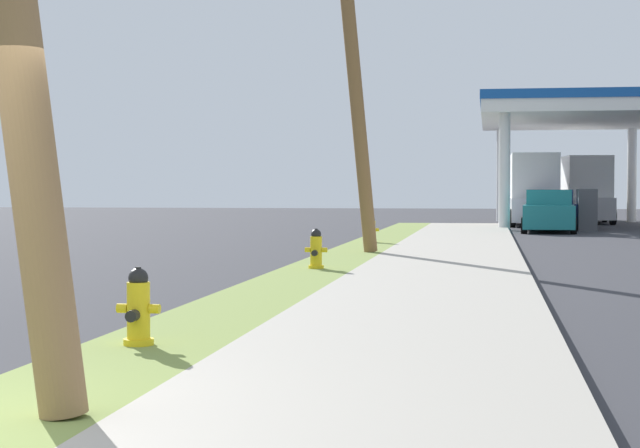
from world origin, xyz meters
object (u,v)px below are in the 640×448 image
at_px(car_teal_by_near_pump, 549,213).
at_px(car_navy_by_far_pump, 550,211).
at_px(fire_hydrant_nearest, 138,311).
at_px(truck_white_on_apron, 533,192).
at_px(fire_hydrant_third, 371,231).
at_px(truck_tan_at_far_bay, 580,203).
at_px(utility_pole_midground, 351,36).
at_px(fire_hydrant_second, 316,251).
at_px(truck_silver_at_forecourt, 582,191).

xyz_separation_m(car_teal_by_near_pump, car_navy_by_far_pump, (0.23, 3.50, 0.00)).
relative_size(fire_hydrant_nearest, truck_white_on_apron, 0.12).
relative_size(fire_hydrant_third, truck_tan_at_far_bay, 0.14).
xyz_separation_m(fire_hydrant_third, car_teal_by_near_pump, (5.43, 10.67, 0.28)).
relative_size(fire_hydrant_nearest, utility_pole_midground, 0.08).
bearing_deg(fire_hydrant_third, fire_hydrant_nearest, -90.20).
height_order(utility_pole_midground, car_navy_by_far_pump, utility_pole_midground).
relative_size(fire_hydrant_nearest, car_teal_by_near_pump, 0.16).
distance_m(fire_hydrant_second, fire_hydrant_third, 9.77).
height_order(fire_hydrant_nearest, truck_tan_at_far_bay, truck_tan_at_far_bay).
bearing_deg(fire_hydrant_nearest, truck_white_on_apron, 81.99).
bearing_deg(truck_silver_at_forecourt, fire_hydrant_third, -109.27).
height_order(fire_hydrant_nearest, truck_silver_at_forecourt, truck_silver_at_forecourt).
height_order(truck_white_on_apron, truck_tan_at_far_bay, truck_white_on_apron).
bearing_deg(car_teal_by_near_pump, fire_hydrant_second, -104.77).
xyz_separation_m(fire_hydrant_nearest, car_teal_by_near_pump, (5.50, 30.16, 0.28)).
height_order(fire_hydrant_third, truck_white_on_apron, truck_white_on_apron).
xyz_separation_m(fire_hydrant_nearest, truck_white_on_apron, (5.23, 37.19, 1.04)).
distance_m(car_navy_by_far_pump, truck_silver_at_forecourt, 7.78).
bearing_deg(truck_tan_at_far_bay, fire_hydrant_nearest, -99.98).
relative_size(utility_pole_midground, truck_tan_at_far_bay, 1.81).
distance_m(utility_pole_midground, truck_white_on_apron, 23.60).
bearing_deg(truck_tan_at_far_bay, car_teal_by_near_pump, -99.23).
bearing_deg(car_teal_by_near_pump, utility_pole_midground, -108.79).
distance_m(fire_hydrant_nearest, utility_pole_midground, 15.16).
bearing_deg(fire_hydrant_third, truck_white_on_apron, 73.74).
relative_size(fire_hydrant_second, fire_hydrant_third, 1.00).
bearing_deg(fire_hydrant_nearest, car_navy_by_far_pump, 80.34).
relative_size(fire_hydrant_second, car_teal_by_near_pump, 0.16).
height_order(car_navy_by_far_pump, truck_tan_at_far_bay, truck_tan_at_far_bay).
xyz_separation_m(fire_hydrant_second, car_navy_by_far_pump, (5.62, 23.93, 0.28)).
distance_m(fire_hydrant_third, car_navy_by_far_pump, 15.26).
xyz_separation_m(truck_white_on_apron, truck_tan_at_far_bay, (2.60, 7.31, -0.57)).
relative_size(fire_hydrant_nearest, fire_hydrant_third, 1.00).
bearing_deg(truck_tan_at_far_bay, fire_hydrant_third, -107.25).
xyz_separation_m(fire_hydrant_third, truck_white_on_apron, (5.16, 17.69, 1.04)).
height_order(car_teal_by_near_pump, truck_silver_at_forecourt, truck_silver_at_forecourt).
xyz_separation_m(car_navy_by_far_pump, truck_tan_at_far_bay, (2.10, 10.83, 0.19)).
bearing_deg(truck_tan_at_far_bay, utility_pole_midground, -104.34).
distance_m(fire_hydrant_third, truck_tan_at_far_bay, 26.18).
height_order(fire_hydrant_nearest, fire_hydrant_third, same).
distance_m(fire_hydrant_nearest, truck_silver_at_forecourt, 41.88).
bearing_deg(car_navy_by_far_pump, utility_pole_midground, -106.19).
bearing_deg(fire_hydrant_second, truck_tan_at_far_bay, 77.49).
distance_m(fire_hydrant_second, truck_tan_at_far_bay, 35.62).
xyz_separation_m(utility_pole_midground, truck_silver_at_forecourt, (7.50, 26.74, -3.61)).
bearing_deg(fire_hydrant_second, fire_hydrant_nearest, -90.67).
bearing_deg(utility_pole_midground, truck_white_on_apron, 77.41).
bearing_deg(truck_white_on_apron, car_navy_by_far_pump, -81.93).
distance_m(utility_pole_midground, truck_tan_at_far_bay, 31.32).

